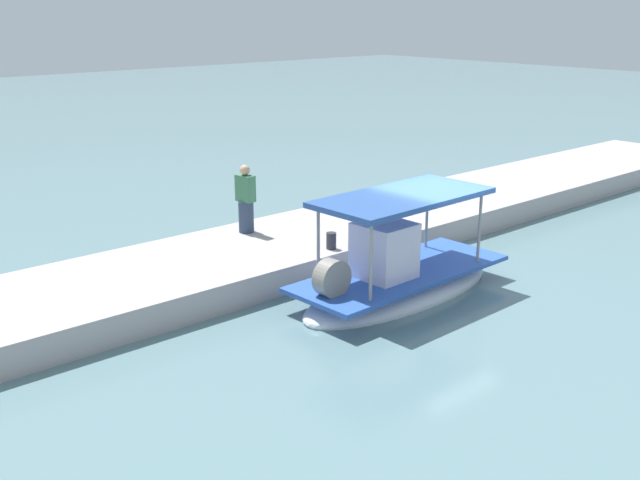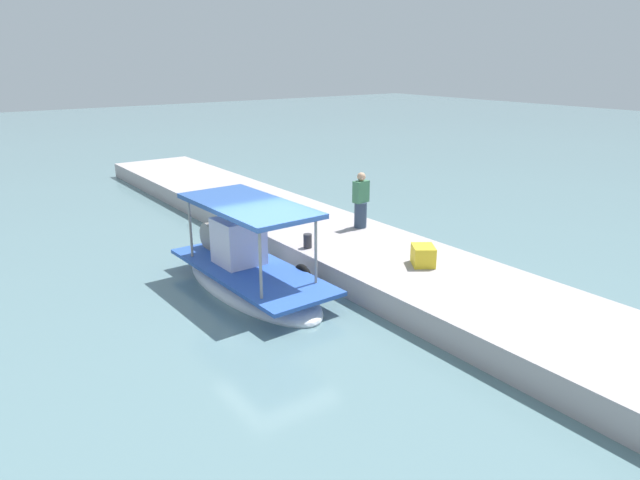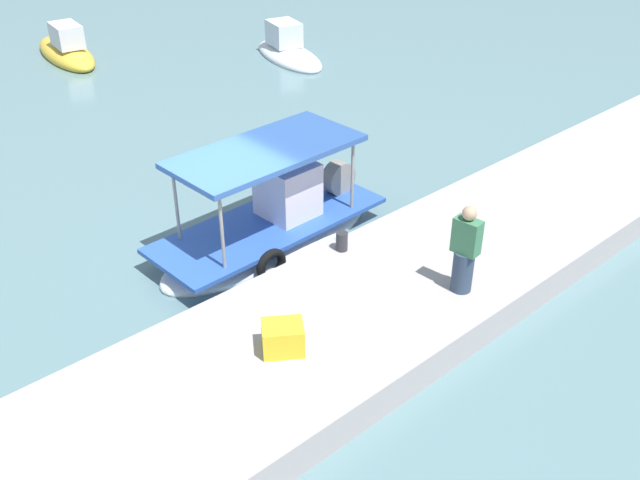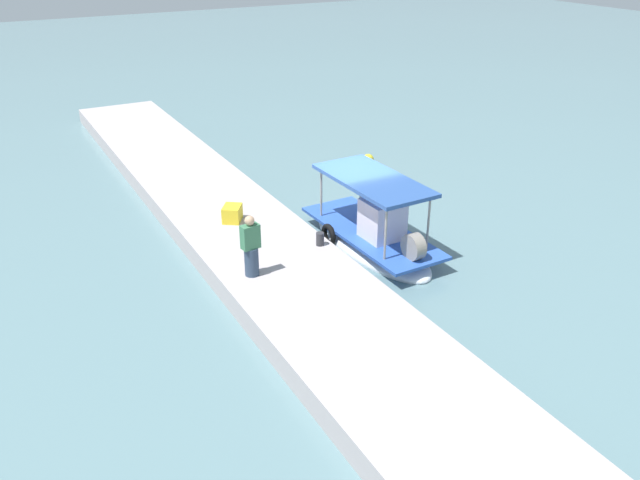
% 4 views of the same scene
% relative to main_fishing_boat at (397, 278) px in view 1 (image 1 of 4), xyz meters
% --- Properties ---
extents(ground_plane, '(120.00, 120.00, 0.00)m').
position_rel_main_fishing_boat_xyz_m(ground_plane, '(-1.31, 0.03, -0.40)').
color(ground_plane, slate).
extents(dock_quay, '(36.00, 3.76, 0.66)m').
position_rel_main_fishing_boat_xyz_m(dock_quay, '(-1.31, -3.49, -0.07)').
color(dock_quay, '#AFA5A6').
rests_on(dock_quay, ground_plane).
extents(main_fishing_boat, '(5.66, 2.27, 2.66)m').
position_rel_main_fishing_boat_xyz_m(main_fishing_boat, '(0.00, 0.00, 0.00)').
color(main_fishing_boat, white).
rests_on(main_fishing_boat, ground_plane).
extents(fisherman_near_bollard, '(0.43, 0.52, 1.75)m').
position_rel_main_fishing_boat_xyz_m(fisherman_near_bollard, '(0.88, -4.48, 1.05)').
color(fisherman_near_bollard, '#2F4057').
rests_on(fisherman_near_bollard, dock_quay).
extents(mooring_bollard, '(0.24, 0.24, 0.40)m').
position_rel_main_fishing_boat_xyz_m(mooring_bollard, '(0.19, -1.99, 0.46)').
color(mooring_bollard, '#2D2D33').
rests_on(mooring_bollard, dock_quay).
extents(cargo_crate, '(0.87, 0.83, 0.51)m').
position_rel_main_fishing_boat_xyz_m(cargo_crate, '(-2.69, -3.62, 0.51)').
color(cargo_crate, yellow).
rests_on(cargo_crate, dock_quay).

